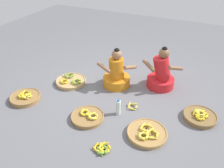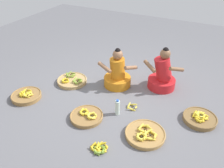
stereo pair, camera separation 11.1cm
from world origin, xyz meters
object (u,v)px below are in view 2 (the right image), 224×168
(loose_bananas_near_vendor, at_px, (132,107))
(loose_bananas_back_left, at_px, (99,148))
(vendor_woman_behind, at_px, (162,75))
(banana_basket_near_bicycle, at_px, (200,118))
(banana_basket_mid_left, at_px, (145,134))
(banana_basket_mid_right, at_px, (26,96))
(water_bottle, at_px, (117,107))
(banana_basket_back_center, at_px, (72,80))
(banana_basket_front_left, at_px, (87,116))
(vendor_woman_front, at_px, (117,74))

(loose_bananas_near_vendor, height_order, loose_bananas_back_left, same)
(vendor_woman_behind, xyz_separation_m, banana_basket_near_bicycle, (0.83, -0.67, -0.22))
(banana_basket_mid_left, height_order, loose_bananas_back_left, banana_basket_mid_left)
(vendor_woman_behind, bearing_deg, banana_basket_mid_right, -145.06)
(banana_basket_near_bicycle, bearing_deg, water_bottle, -160.42)
(banana_basket_mid_left, xyz_separation_m, water_bottle, (-0.58, 0.27, 0.09))
(banana_basket_back_center, relative_size, banana_basket_near_bicycle, 1.11)
(banana_basket_front_left, relative_size, banana_basket_mid_left, 0.90)
(banana_basket_near_bicycle, xyz_separation_m, loose_bananas_back_left, (-1.13, -1.23, -0.02))
(banana_basket_mid_left, bearing_deg, loose_bananas_near_vendor, 128.56)
(vendor_woman_front, bearing_deg, water_bottle, -64.21)
(vendor_woman_behind, relative_size, banana_basket_mid_left, 1.40)
(loose_bananas_back_left, bearing_deg, banana_basket_front_left, 136.42)
(banana_basket_back_center, distance_m, loose_bananas_back_left, 1.84)
(vendor_woman_behind, xyz_separation_m, banana_basket_back_center, (-1.64, -0.64, -0.22))
(banana_basket_near_bicycle, bearing_deg, banana_basket_mid_left, -132.94)
(banana_basket_back_center, height_order, banana_basket_mid_left, banana_basket_back_center)
(vendor_woman_behind, height_order, banana_basket_mid_right, vendor_woman_behind)
(loose_bananas_near_vendor, bearing_deg, banana_basket_near_bicycle, 9.74)
(banana_basket_back_center, distance_m, banana_basket_mid_right, 0.91)
(banana_basket_back_center, height_order, loose_bananas_near_vendor, banana_basket_back_center)
(banana_basket_front_left, bearing_deg, vendor_woman_behind, 60.58)
(water_bottle, bearing_deg, banana_basket_mid_right, -168.52)
(banana_basket_back_center, xyz_separation_m, water_bottle, (1.23, -0.47, 0.09))
(banana_basket_mid_left, distance_m, loose_bananas_back_left, 0.71)
(banana_basket_front_left, distance_m, loose_bananas_near_vendor, 0.80)
(banana_basket_near_bicycle, distance_m, water_bottle, 1.31)
(vendor_woman_behind, distance_m, banana_basket_front_left, 1.64)
(banana_basket_mid_left, distance_m, loose_bananas_near_vendor, 0.67)
(loose_bananas_near_vendor, bearing_deg, vendor_woman_front, 135.57)
(vendor_woman_front, height_order, banana_basket_front_left, vendor_woman_front)
(banana_basket_near_bicycle, height_order, loose_bananas_back_left, banana_basket_near_bicycle)
(banana_basket_back_center, bearing_deg, water_bottle, -20.86)
(loose_bananas_near_vendor, xyz_separation_m, water_bottle, (-0.16, -0.25, 0.10))
(banana_basket_back_center, relative_size, water_bottle, 2.05)
(banana_basket_mid_right, xyz_separation_m, loose_bananas_back_left, (1.77, -0.46, -0.02))
(banana_basket_back_center, bearing_deg, banana_basket_front_left, -43.16)
(banana_basket_mid_right, bearing_deg, water_bottle, 11.48)
(banana_basket_mid_right, height_order, loose_bananas_near_vendor, banana_basket_mid_right)
(banana_basket_mid_right, bearing_deg, banana_basket_mid_left, 1.81)
(banana_basket_mid_right, height_order, water_bottle, water_bottle)
(loose_bananas_back_left, distance_m, water_bottle, 0.81)
(banana_basket_back_center, xyz_separation_m, banana_basket_near_bicycle, (2.46, -0.03, 0.01))
(banana_basket_back_center, bearing_deg, vendor_woman_front, 20.44)
(water_bottle, bearing_deg, vendor_woman_front, 115.79)
(banana_basket_front_left, height_order, banana_basket_near_bicycle, banana_basket_near_bicycle)
(banana_basket_front_left, bearing_deg, water_bottle, 38.45)
(banana_basket_mid_right, bearing_deg, loose_bananas_back_left, -14.45)
(loose_bananas_near_vendor, distance_m, loose_bananas_back_left, 1.05)
(banana_basket_mid_right, bearing_deg, loose_bananas_near_vendor, 18.00)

